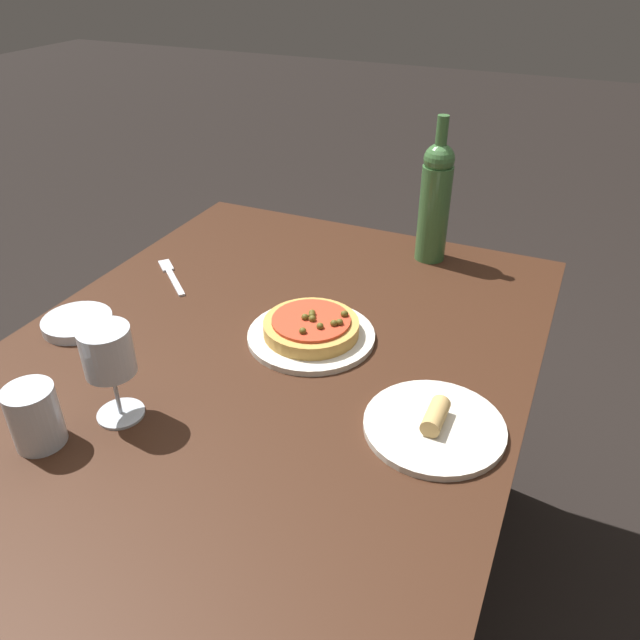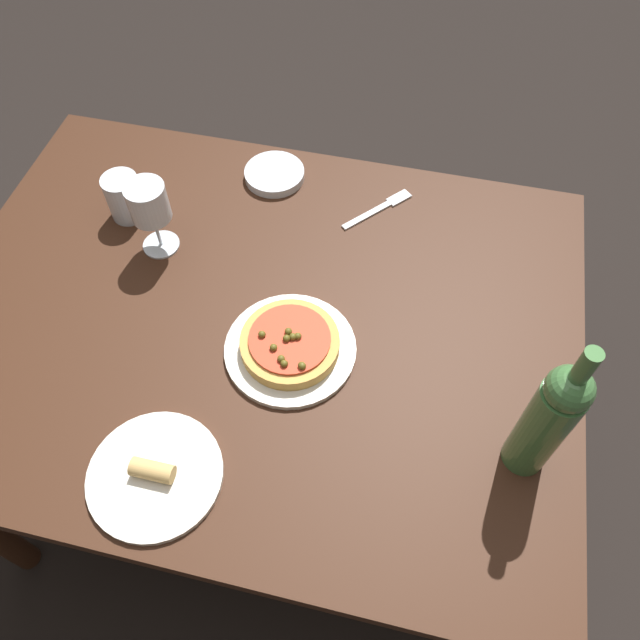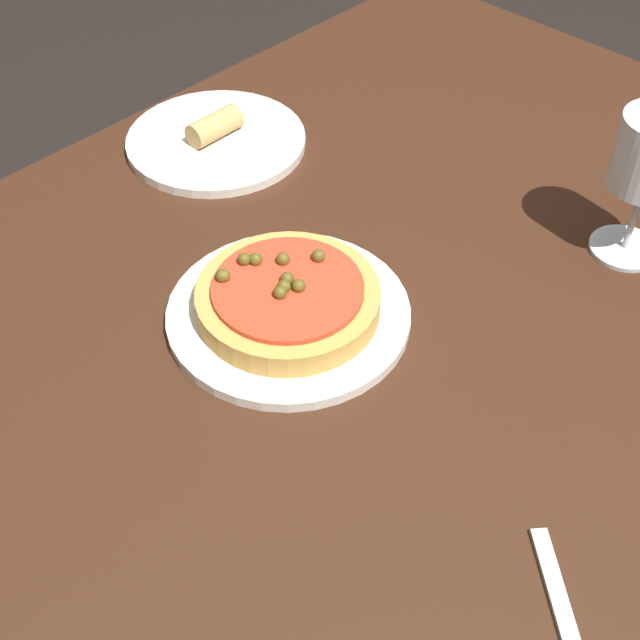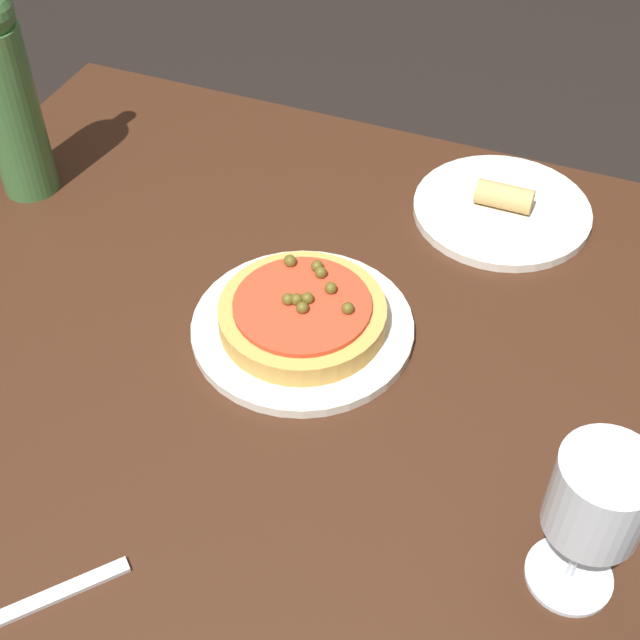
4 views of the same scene
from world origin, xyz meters
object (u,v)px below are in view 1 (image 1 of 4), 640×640
Objects in this scene: wine_glass at (108,355)px; water_cup at (35,416)px; dining_table at (264,391)px; pizza at (311,326)px; dinner_plate at (311,336)px; wine_bottle at (435,200)px; fork at (171,275)px; side_bowl at (77,323)px; side_plate at (434,425)px.

wine_glass reaches higher than water_cup.
dining_table is 6.81× the size of pizza.
dinner_plate is 2.43× the size of water_cup.
fork is at bearing -57.23° from wine_bottle.
dinner_plate is at bearing 148.81° from water_cup.
side_bowl is at bearing -71.00° from pizza.
wine_glass is at bearing -21.67° from wine_bottle.
wine_bottle is 0.96m from water_cup.
side_bowl is (0.59, -0.56, -0.14)m from wine_bottle.
wine_glass is 1.22× the size of side_bowl.
side_plate reaches higher than side_bowl.
pizza is at bearing 148.75° from water_cup.
fork is at bearing -104.34° from dinner_plate.
wine_glass is (0.33, -0.19, 0.11)m from dinner_plate.
fork is (0.33, -0.52, -0.15)m from wine_bottle.
wine_glass is 0.74× the size of side_plate.
water_cup is (0.43, -0.26, 0.02)m from pizza.
dining_table is at bearing 99.65° from side_bowl.
fork is at bearing -110.60° from side_plate.
pizza is at bearing 144.38° from dining_table.
side_bowl is 0.91× the size of fork.
pizza is 0.51m from water_cup.
dining_table is 0.40m from fork.
side_plate is at bearing 78.93° from dining_table.
water_cup reaches higher than pizza.
water_cup is 0.68× the size of fork.
side_plate is (0.60, 0.17, -0.14)m from wine_bottle.
wine_bottle is at bearing 165.40° from pizza.
pizza is 1.81× the size of water_cup.
water_cup is (0.87, -0.38, -0.10)m from wine_bottle.
water_cup is 0.34m from side_bowl.
wine_glass is at bearing -69.88° from side_plate.
wine_glass is 1.64× the size of water_cup.
water_cup is at bearing -35.20° from wine_glass.
pizza is 0.42m from fork.
wine_bottle is at bearing -163.66° from side_plate.
pizza is 0.82× the size of side_plate.
side_bowl reaches higher than dining_table.
wine_glass is 0.14m from water_cup.
pizza reaches higher than fork.
pizza is 1.23× the size of fork.
fork is (-0.26, 0.04, -0.01)m from side_bowl.
wine_bottle is (-0.53, 0.18, 0.24)m from dining_table.
pizza is at bearing 93.73° from dinner_plate.
side_plate is (0.16, 0.29, -0.02)m from pizza.
water_cup reaches higher than fork.
side_bowl is at bearing -70.98° from dinner_plate.
wine_glass is 0.49× the size of wine_bottle.
dining_table is 5.08× the size of dinner_plate.
wine_bottle reaches higher than side_plate.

